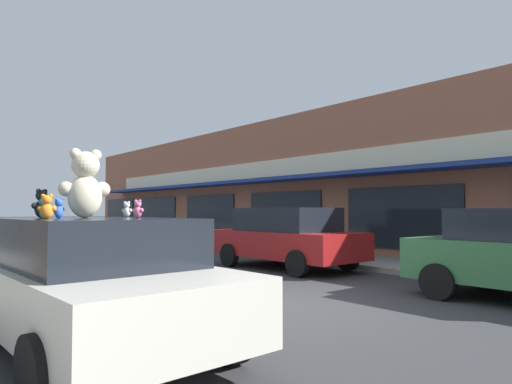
{
  "coord_description": "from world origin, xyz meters",
  "views": [
    {
      "loc": [
        -5.32,
        -5.69,
        1.63
      ],
      "look_at": [
        -0.12,
        0.53,
        1.96
      ],
      "focal_mm": 32.0,
      "sensor_mm": 36.0,
      "label": 1
    }
  ],
  "objects_px": {
    "teddy_bear_blue": "(59,208)",
    "parked_car_far_center": "(286,237)",
    "teddy_bear_black": "(41,204)",
    "teddy_bear_white": "(127,209)",
    "plush_art_car": "(94,282)",
    "teddy_bear_orange": "(47,207)",
    "teddy_bear_teal": "(44,208)",
    "teddy_bear_giant": "(85,185)",
    "teddy_bear_pink": "(138,209)"
  },
  "relations": [
    {
      "from": "teddy_bear_blue",
      "to": "parked_car_far_center",
      "type": "relative_size",
      "value": 0.05
    },
    {
      "from": "teddy_bear_blue",
      "to": "teddy_bear_black",
      "type": "bearing_deg",
      "value": -96.78
    },
    {
      "from": "teddy_bear_white",
      "to": "teddy_bear_blue",
      "type": "distance_m",
      "value": 1.01
    },
    {
      "from": "teddy_bear_black",
      "to": "teddy_bear_blue",
      "type": "height_order",
      "value": "teddy_bear_black"
    },
    {
      "from": "plush_art_car",
      "to": "teddy_bear_orange",
      "type": "distance_m",
      "value": 1.01
    },
    {
      "from": "teddy_bear_blue",
      "to": "plush_art_car",
      "type": "bearing_deg",
      "value": 95.41
    },
    {
      "from": "teddy_bear_teal",
      "to": "parked_car_far_center",
      "type": "height_order",
      "value": "teddy_bear_teal"
    },
    {
      "from": "teddy_bear_orange",
      "to": "teddy_bear_blue",
      "type": "bearing_deg",
      "value": -93.11
    },
    {
      "from": "teddy_bear_black",
      "to": "teddy_bear_teal",
      "type": "distance_m",
      "value": 0.64
    },
    {
      "from": "teddy_bear_blue",
      "to": "parked_car_far_center",
      "type": "distance_m",
      "value": 8.18
    },
    {
      "from": "teddy_bear_giant",
      "to": "teddy_bear_blue",
      "type": "xyz_separation_m",
      "value": [
        -0.29,
        0.02,
        -0.29
      ]
    },
    {
      "from": "teddy_bear_white",
      "to": "parked_car_far_center",
      "type": "xyz_separation_m",
      "value": [
        6.28,
        3.44,
        -0.75
      ]
    },
    {
      "from": "teddy_bear_giant",
      "to": "parked_car_far_center",
      "type": "xyz_separation_m",
      "value": [
        6.95,
        3.75,
        -1.05
      ]
    },
    {
      "from": "teddy_bear_white",
      "to": "teddy_bear_blue",
      "type": "xyz_separation_m",
      "value": [
        -0.97,
        -0.29,
        0.01
      ]
    },
    {
      "from": "teddy_bear_black",
      "to": "teddy_bear_teal",
      "type": "relative_size",
      "value": 1.43
    },
    {
      "from": "teddy_bear_orange",
      "to": "teddy_bear_blue",
      "type": "height_order",
      "value": "teddy_bear_orange"
    },
    {
      "from": "teddy_bear_giant",
      "to": "teddy_bear_teal",
      "type": "height_order",
      "value": "teddy_bear_giant"
    },
    {
      "from": "teddy_bear_giant",
      "to": "teddy_bear_black",
      "type": "height_order",
      "value": "teddy_bear_giant"
    },
    {
      "from": "teddy_bear_white",
      "to": "parked_car_far_center",
      "type": "relative_size",
      "value": 0.05
    },
    {
      "from": "teddy_bear_black",
      "to": "teddy_bear_teal",
      "type": "height_order",
      "value": "teddy_bear_black"
    },
    {
      "from": "teddy_bear_black",
      "to": "plush_art_car",
      "type": "bearing_deg",
      "value": 89.9
    },
    {
      "from": "teddy_bear_blue",
      "to": "parked_car_far_center",
      "type": "bearing_deg",
      "value": 179.07
    },
    {
      "from": "teddy_bear_white",
      "to": "teddy_bear_blue",
      "type": "relative_size",
      "value": 0.91
    },
    {
      "from": "teddy_bear_giant",
      "to": "teddy_bear_pink",
      "type": "height_order",
      "value": "teddy_bear_giant"
    },
    {
      "from": "teddy_bear_white",
      "to": "teddy_bear_teal",
      "type": "relative_size",
      "value": 0.87
    },
    {
      "from": "plush_art_car",
      "to": "parked_car_far_center",
      "type": "height_order",
      "value": "parked_car_far_center"
    },
    {
      "from": "teddy_bear_black",
      "to": "teddy_bear_pink",
      "type": "bearing_deg",
      "value": 108.13
    },
    {
      "from": "teddy_bear_giant",
      "to": "teddy_bear_pink",
      "type": "relative_size",
      "value": 3.83
    },
    {
      "from": "teddy_bear_orange",
      "to": "teddy_bear_pink",
      "type": "bearing_deg",
      "value": -155.42
    },
    {
      "from": "teddy_bear_orange",
      "to": "teddy_bear_black",
      "type": "distance_m",
      "value": 0.81
    },
    {
      "from": "teddy_bear_giant",
      "to": "plush_art_car",
      "type": "bearing_deg",
      "value": 95.32
    },
    {
      "from": "teddy_bear_teal",
      "to": "teddy_bear_pink",
      "type": "xyz_separation_m",
      "value": [
        1.0,
        -0.19,
        -0.01
      ]
    },
    {
      "from": "teddy_bear_orange",
      "to": "parked_car_far_center",
      "type": "distance_m",
      "value": 8.66
    },
    {
      "from": "plush_art_car",
      "to": "teddy_bear_black",
      "type": "height_order",
      "value": "teddy_bear_black"
    },
    {
      "from": "teddy_bear_giant",
      "to": "teddy_bear_blue",
      "type": "height_order",
      "value": "teddy_bear_giant"
    },
    {
      "from": "plush_art_car",
      "to": "teddy_bear_teal",
      "type": "relative_size",
      "value": 17.0
    },
    {
      "from": "teddy_bear_black",
      "to": "teddy_bear_pink",
      "type": "relative_size",
      "value": 1.61
    },
    {
      "from": "teddy_bear_blue",
      "to": "teddy_bear_teal",
      "type": "relative_size",
      "value": 0.95
    },
    {
      "from": "teddy_bear_blue",
      "to": "parked_car_far_center",
      "type": "xyz_separation_m",
      "value": [
        7.25,
        3.72,
        -0.76
      ]
    },
    {
      "from": "teddy_bear_orange",
      "to": "teddy_bear_teal",
      "type": "xyz_separation_m",
      "value": [
        0.02,
        0.17,
        -0.01
      ]
    },
    {
      "from": "teddy_bear_giant",
      "to": "teddy_bear_black",
      "type": "bearing_deg",
      "value": -29.33
    },
    {
      "from": "teddy_bear_teal",
      "to": "teddy_bear_blue",
      "type": "bearing_deg",
      "value": 179.24
    },
    {
      "from": "plush_art_car",
      "to": "teddy_bear_black",
      "type": "distance_m",
      "value": 1.21
    },
    {
      "from": "teddy_bear_teal",
      "to": "teddy_bear_pink",
      "type": "relative_size",
      "value": 1.12
    },
    {
      "from": "teddy_bear_pink",
      "to": "teddy_bear_teal",
      "type": "bearing_deg",
      "value": 57.37
    },
    {
      "from": "plush_art_car",
      "to": "teddy_bear_giant",
      "type": "distance_m",
      "value": 1.2
    },
    {
      "from": "teddy_bear_white",
      "to": "teddy_bear_orange",
      "type": "xyz_separation_m",
      "value": [
        -1.24,
        -0.78,
        0.02
      ]
    },
    {
      "from": "teddy_bear_orange",
      "to": "teddy_bear_black",
      "type": "xyz_separation_m",
      "value": [
        0.15,
        0.79,
        0.04
      ]
    },
    {
      "from": "plush_art_car",
      "to": "teddy_bear_giant",
      "type": "bearing_deg",
      "value": 85.41
    },
    {
      "from": "teddy_bear_giant",
      "to": "teddy_bear_orange",
      "type": "xyz_separation_m",
      "value": [
        -0.56,
        -0.48,
        -0.28
      ]
    }
  ]
}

